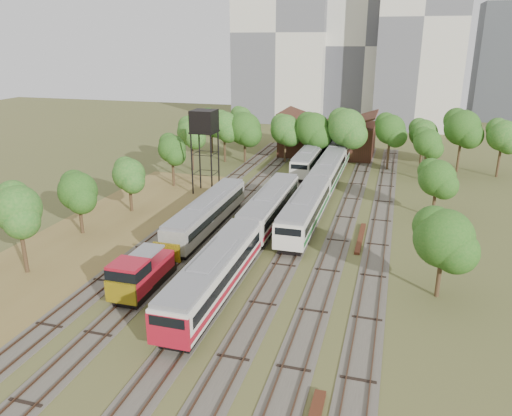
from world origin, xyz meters
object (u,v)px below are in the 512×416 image
(water_tower, at_px, (204,123))
(railcar_red_set, at_px, (247,235))
(shunter_locomotive, at_px, (141,274))
(railcar_green_set, at_px, (328,172))

(water_tower, bearing_deg, railcar_red_set, -58.08)
(railcar_red_set, distance_m, shunter_locomotive, 11.41)
(railcar_green_set, bearing_deg, water_tower, -152.91)
(railcar_red_set, relative_size, water_tower, 3.15)
(shunter_locomotive, height_order, water_tower, water_tower)
(railcar_red_set, height_order, shunter_locomotive, railcar_red_set)
(railcar_red_set, bearing_deg, water_tower, 121.92)
(railcar_green_set, relative_size, shunter_locomotive, 6.43)
(shunter_locomotive, relative_size, water_tower, 0.74)
(railcar_green_set, height_order, shunter_locomotive, railcar_green_set)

